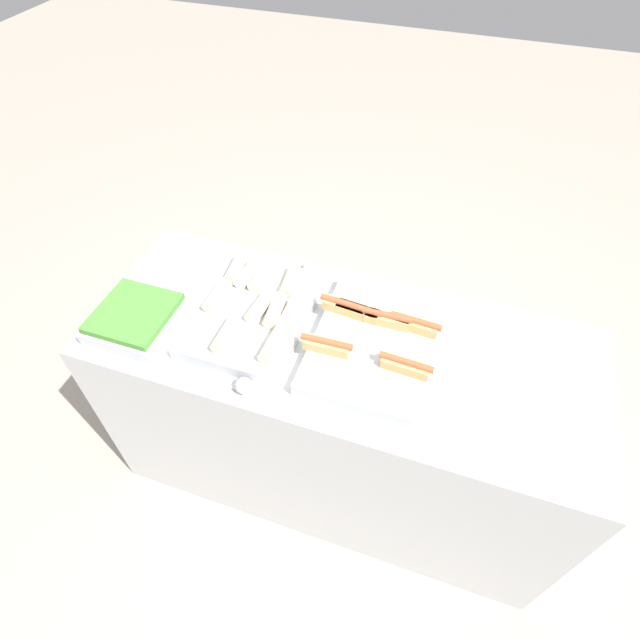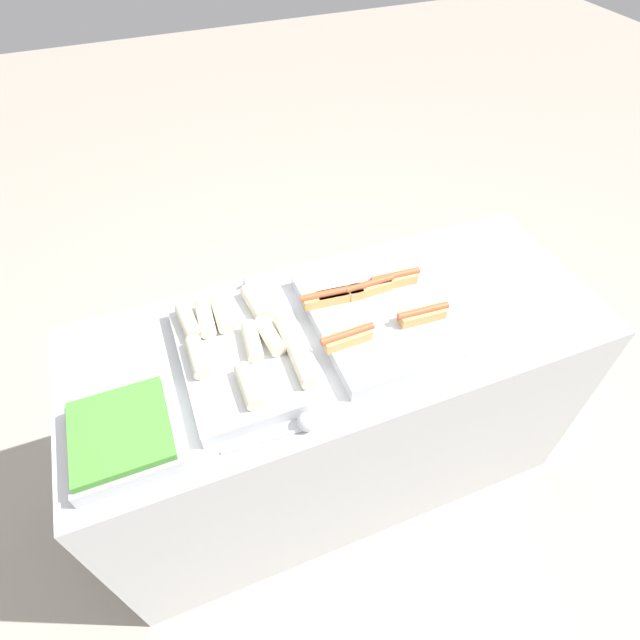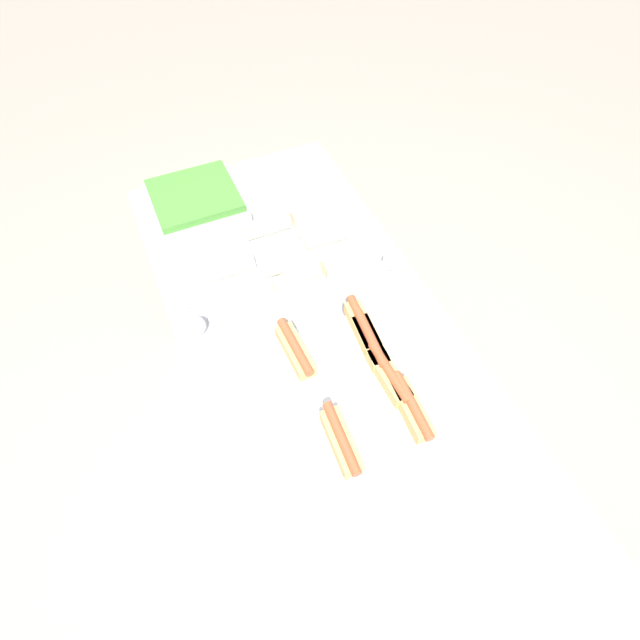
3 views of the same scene
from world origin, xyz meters
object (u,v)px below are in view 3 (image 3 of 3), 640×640
Objects in this scene: tray_hotdogs at (352,386)px; serving_spoon_far at (388,258)px; tray_wraps at (288,266)px; serving_spoon_near at (195,322)px; tray_side_front at (196,202)px.

tray_hotdogs is 1.86× the size of serving_spoon_far.
serving_spoon_near is at bearing -75.82° from tray_wraps.
tray_side_front is at bearing -135.48° from serving_spoon_far.
tray_wraps reaches higher than serving_spoon_near.
tray_wraps is 1.91× the size of serving_spoon_near.
tray_side_front is 0.63m from serving_spoon_far.
tray_side_front is 1.01× the size of serving_spoon_far.
tray_hotdogs is 1.02× the size of tray_wraps.
tray_wraps is 1.82× the size of serving_spoon_far.
tray_hotdogs reaches higher than tray_side_front.
tray_hotdogs is 1.96× the size of serving_spoon_near.
serving_spoon_far is at bearing 74.17° from tray_wraps.
tray_wraps is at bearing 23.75° from tray_side_front.
tray_wraps is 0.29m from serving_spoon_far.
serving_spoon_near is (0.45, -0.13, -0.01)m from tray_side_front.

